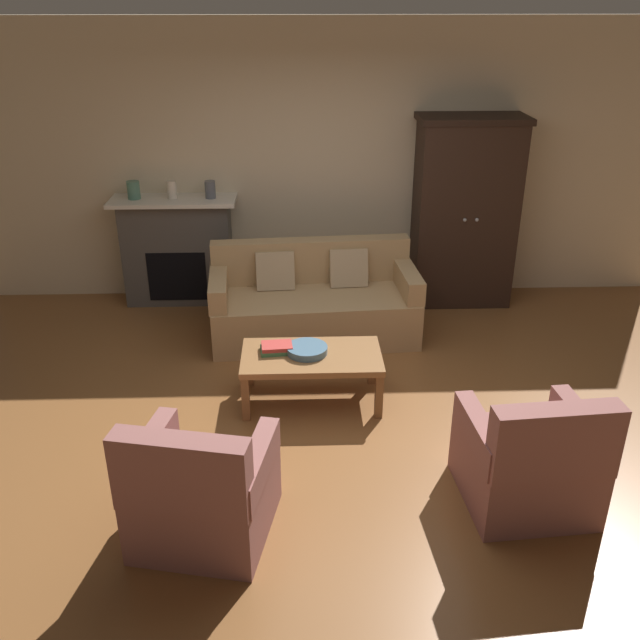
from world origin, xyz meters
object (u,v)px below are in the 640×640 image
object	(u,v)px
coffee_table	(312,360)
armchair_near_right	(530,462)
armoire	(465,212)
mantel_vase_slate	(210,190)
fruit_bowl	(307,350)
fireplace	(178,250)
mantel_vase_cream	(172,190)
mantel_vase_jade	(134,190)
armchair_near_left	(202,493)
couch	(314,304)
book_stack	(276,348)

from	to	relation	value
coffee_table	armchair_near_right	size ratio (longest dim) A/B	1.25
armoire	mantel_vase_slate	xyz separation A→B (m)	(-2.57, 0.06, 0.24)
coffee_table	fruit_bowl	bearing A→B (deg)	145.23
fireplace	mantel_vase_slate	size ratio (longest dim) A/B	7.27
coffee_table	mantel_vase_cream	bearing A→B (deg)	123.24
mantel_vase_jade	armchair_near_right	bearing A→B (deg)	-47.41
armchair_near_right	fruit_bowl	bearing A→B (deg)	136.38
armoire	coffee_table	distance (m)	2.62
fruit_bowl	mantel_vase_cream	distance (m)	2.52
armchair_near_right	mantel_vase_cream	bearing A→B (deg)	128.83
coffee_table	armchair_near_right	bearing A→B (deg)	-43.81
armoire	armchair_near_left	xyz separation A→B (m)	(-2.30, -3.49, -0.65)
mantel_vase_cream	couch	bearing A→B (deg)	-31.12
fruit_bowl	book_stack	world-z (taller)	book_stack
book_stack	fireplace	bearing A→B (deg)	117.93
couch	coffee_table	distance (m)	1.21
coffee_table	book_stack	bearing A→B (deg)	168.95
mantel_vase_slate	fruit_bowl	bearing A→B (deg)	-65.39
coffee_table	book_stack	world-z (taller)	book_stack
coffee_table	armchair_near_left	bearing A→B (deg)	-114.51
armoire	fruit_bowl	world-z (taller)	armoire
armchair_near_right	coffee_table	bearing A→B (deg)	136.19
armoire	mantel_vase_jade	size ratio (longest dim) A/B	10.77
armchair_near_left	fruit_bowl	bearing A→B (deg)	66.91
coffee_table	armchair_near_left	size ratio (longest dim) A/B	1.21
couch	armchair_near_right	world-z (taller)	armchair_near_right
couch	mantel_vase_jade	distance (m)	2.15
coffee_table	couch	bearing A→B (deg)	87.67
book_stack	mantel_vase_jade	size ratio (longest dim) A/B	1.47
fruit_bowl	armchair_near_right	xyz separation A→B (m)	(1.38, -1.31, -0.13)
fireplace	book_stack	bearing A→B (deg)	-62.07
armoire	book_stack	xyz separation A→B (m)	(-1.89, -1.93, -0.51)
fireplace	book_stack	distance (m)	2.27
couch	fireplace	bearing A→B (deg)	148.34
fireplace	mantel_vase_cream	bearing A→B (deg)	-90.00
fireplace	coffee_table	size ratio (longest dim) A/B	1.15
book_stack	mantel_vase_cream	bearing A→B (deg)	118.14
fireplace	couch	bearing A→B (deg)	-31.66
coffee_table	armchair_near_left	distance (m)	1.66
coffee_table	mantel_vase_slate	bearing A→B (deg)	115.15
fireplace	armchair_near_left	bearing A→B (deg)	-79.65
mantel_vase_jade	armchair_near_right	world-z (taller)	mantel_vase_jade
coffee_table	armoire	bearing A→B (deg)	50.91
armchair_near_left	armchair_near_right	xyz separation A→B (m)	(2.03, 0.22, 0.00)
fruit_bowl	armchair_near_right	world-z (taller)	armchair_near_right
mantel_vase_jade	armchair_near_left	distance (m)	3.80
book_stack	mantel_vase_cream	world-z (taller)	mantel_vase_cream
fireplace	mantel_vase_jade	distance (m)	0.74
coffee_table	mantel_vase_jade	bearing A→B (deg)	130.08
mantel_vase_jade	mantel_vase_slate	distance (m)	0.76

